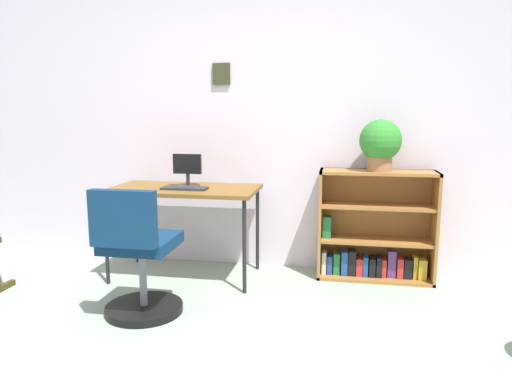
# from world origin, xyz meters

# --- Properties ---
(wall_back) EXTENTS (5.20, 0.12, 2.46)m
(wall_back) POSITION_xyz_m (-0.00, 2.15, 1.23)
(wall_back) COLOR silver
(wall_back) RESTS_ON ground_plane
(desk) EXTENTS (1.18, 0.64, 0.74)m
(desk) POSITION_xyz_m (-0.51, 1.69, 0.69)
(desk) COLOR brown
(desk) RESTS_ON ground_plane
(monitor) EXTENTS (0.24, 0.19, 0.26)m
(monitor) POSITION_xyz_m (-0.50, 1.75, 0.87)
(monitor) COLOR #262628
(monitor) RESTS_ON desk
(keyboard) EXTENTS (0.36, 0.14, 0.02)m
(keyboard) POSITION_xyz_m (-0.47, 1.60, 0.75)
(keyboard) COLOR #282A29
(keyboard) RESTS_ON desk
(office_chair) EXTENTS (0.52, 0.55, 0.88)m
(office_chair) POSITION_xyz_m (-0.56, 0.89, 0.38)
(office_chair) COLOR black
(office_chair) RESTS_ON ground_plane
(bookshelf_low) EXTENTS (0.92, 0.30, 0.89)m
(bookshelf_low) POSITION_xyz_m (1.01, 1.96, 0.38)
(bookshelf_low) COLOR #9D6530
(bookshelf_low) RESTS_ON ground_plane
(potted_plant_on_shelf) EXTENTS (0.32, 0.32, 0.40)m
(potted_plant_on_shelf) POSITION_xyz_m (1.02, 1.90, 1.11)
(potted_plant_on_shelf) COLOR #9E6642
(potted_plant_on_shelf) RESTS_ON bookshelf_low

